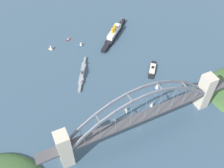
{
  "coord_description": "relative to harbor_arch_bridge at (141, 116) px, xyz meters",
  "views": [
    {
      "loc": [
        -105.27,
        -139.66,
        266.47
      ],
      "look_at": [
        0.0,
        79.36,
        8.0
      ],
      "focal_mm": 39.92,
      "sensor_mm": 36.0,
      "label": 1
    }
  ],
  "objects": [
    {
      "name": "small_boat_6",
      "position": [
        -0.9,
        33.66,
        -25.65
      ],
      "size": [
        5.07,
        7.23,
        8.14
      ],
      "color": "silver",
      "rests_on": "ground"
    },
    {
      "name": "ground_plane",
      "position": [
        0.0,
        0.0,
        -29.4
      ],
      "size": [
        1400.0,
        1400.0,
        0.0
      ],
      "primitive_type": "plane",
      "color": "#385166"
    },
    {
      "name": "naval_cruiser",
      "position": [
        -28.96,
        123.04,
        -26.57
      ],
      "size": [
        37.92,
        66.62,
        16.65
      ],
      "color": "gray",
      "rests_on": "ground"
    },
    {
      "name": "small_boat_3",
      "position": [
        57.61,
        49.72,
        -23.94
      ],
      "size": [
        9.85,
        8.02,
        11.81
      ],
      "color": "#234C8C",
      "rests_on": "ground"
    },
    {
      "name": "small_boat_5",
      "position": [
        -54.98,
        201.87,
        -24.22
      ],
      "size": [
        8.0,
        9.64,
        11.3
      ],
      "color": "gold",
      "rests_on": "ground"
    },
    {
      "name": "harbor_arch_bridge",
      "position": [
        0.0,
        0.0,
        0.0
      ],
      "size": [
        250.82,
        15.79,
        75.46
      ],
      "color": "beige",
      "rests_on": "ground"
    },
    {
      "name": "small_boat_1",
      "position": [
        -22.19,
        25.43,
        -26.59
      ],
      "size": [
        5.83,
        4.49,
        6.04
      ],
      "color": "brown",
      "rests_on": "ground"
    },
    {
      "name": "harbor_ferry_steamer",
      "position": [
        72.07,
        85.24,
        -27.15
      ],
      "size": [
        30.1,
        34.6,
        7.49
      ],
      "color": "black",
      "rests_on": "ground"
    },
    {
      "name": "small_boat_4",
      "position": [
        -19.49,
        216.04,
        -28.51
      ],
      "size": [
        9.85,
        6.08,
        2.51
      ],
      "color": "#B2231E",
      "rests_on": "ground"
    },
    {
      "name": "ocean_liner",
      "position": [
        57.49,
        190.6,
        -23.43
      ],
      "size": [
        78.94,
        74.03,
        20.75
      ],
      "color": "black",
      "rests_on": "ground"
    },
    {
      "name": "small_boat_0",
      "position": [
        -5.61,
        190.42,
        -25.06
      ],
      "size": [
        8.71,
        5.44,
        9.42
      ],
      "color": "#234C8C",
      "rests_on": "ground"
    },
    {
      "name": "small_boat_2",
      "position": [
        33.39,
        25.06,
        -24.71
      ],
      "size": [
        9.43,
        6.46,
        10.2
      ],
      "color": "#2D6B3D",
      "rests_on": "ground"
    }
  ]
}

